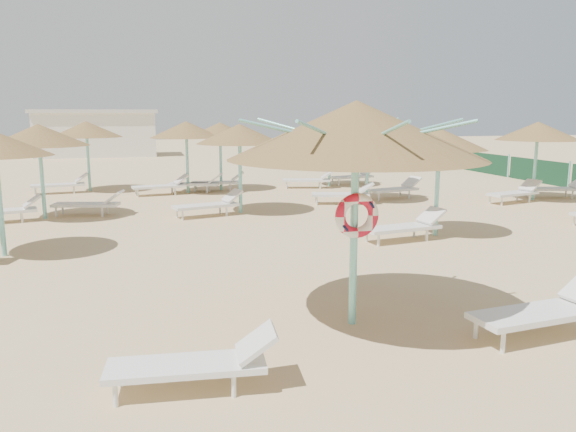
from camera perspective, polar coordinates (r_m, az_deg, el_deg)
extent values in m
plane|color=tan|center=(8.16, 5.23, -11.14)|extent=(120.00, 120.00, 0.00)
cylinder|color=#7AD3C7|center=(7.92, 6.71, -1.80)|extent=(0.11, 0.11, 2.65)
cone|color=olive|center=(7.75, 6.94, 8.68)|extent=(3.53, 3.53, 0.79)
cylinder|color=#7AD3C7|center=(7.76, 6.89, 6.69)|extent=(0.20, 0.20, 0.12)
cylinder|color=#7AD3C7|center=(8.08, 12.38, 8.29)|extent=(1.59, 0.04, 0.40)
cylinder|color=#7AD3C7|center=(8.50, 9.20, 8.49)|extent=(1.16, 1.16, 0.40)
cylinder|color=#7AD3C7|center=(8.52, 4.98, 8.58)|extent=(0.04, 1.59, 0.40)
cylinder|color=#7AD3C7|center=(8.12, 1.64, 8.53)|extent=(1.16, 1.16, 0.40)
cylinder|color=#7AD3C7|center=(7.50, 1.06, 8.38)|extent=(1.59, 0.04, 0.40)
cylinder|color=#7AD3C7|center=(7.02, 4.18, 8.22)|extent=(1.16, 1.16, 0.40)
cylinder|color=#7AD3C7|center=(7.00, 9.31, 8.11)|extent=(0.04, 1.59, 0.40)
cylinder|color=#7AD3C7|center=(7.46, 12.68, 8.12)|extent=(1.16, 1.16, 0.40)
torus|color=red|center=(7.78, 7.01, 0.03)|extent=(0.63, 0.15, 0.63)
cylinder|color=white|center=(6.32, -17.14, -17.02)|extent=(0.05, 0.05, 0.25)
cylinder|color=white|center=(6.72, -16.62, -15.26)|extent=(0.05, 0.05, 0.25)
cylinder|color=white|center=(6.27, -5.53, -16.82)|extent=(0.05, 0.05, 0.25)
cylinder|color=white|center=(6.67, -5.81, -15.06)|extent=(0.05, 0.05, 0.25)
cube|color=white|center=(6.39, -10.30, -14.76)|extent=(1.75, 0.69, 0.07)
cube|color=white|center=(6.33, -3.23, -12.70)|extent=(0.48, 0.57, 0.33)
cylinder|color=white|center=(7.74, 21.00, -11.90)|extent=(0.06, 0.06, 0.29)
cylinder|color=white|center=(8.09, 18.55, -10.74)|extent=(0.06, 0.06, 0.29)
cylinder|color=white|center=(9.01, 25.49, -9.06)|extent=(0.06, 0.06, 0.29)
cube|color=white|center=(8.39, 24.15, -9.03)|extent=(2.02, 0.87, 0.08)
cylinder|color=#7AD3C7|center=(13.21, -27.24, 1.24)|extent=(0.11, 0.11, 2.30)
cylinder|color=#7AD3C7|center=(17.44, -23.70, 3.47)|extent=(0.11, 0.11, 2.30)
cone|color=olive|center=(17.36, -24.00, 7.54)|extent=(2.72, 2.72, 0.61)
cylinder|color=#7AD3C7|center=(17.37, -23.94, 6.74)|extent=(0.20, 0.20, 0.12)
cylinder|color=white|center=(17.17, -25.40, -0.17)|extent=(0.06, 0.06, 0.28)
cylinder|color=white|center=(17.67, -25.47, 0.10)|extent=(0.06, 0.06, 0.28)
cube|color=white|center=(17.37, -24.56, 1.41)|extent=(0.61, 0.70, 0.36)
cylinder|color=white|center=(17.77, -22.50, 0.37)|extent=(0.06, 0.06, 0.28)
cylinder|color=white|center=(18.23, -21.92, 0.65)|extent=(0.06, 0.06, 0.28)
cylinder|color=white|center=(17.31, -18.36, 0.39)|extent=(0.06, 0.06, 0.28)
cylinder|color=white|center=(17.78, -17.87, 0.67)|extent=(0.06, 0.06, 0.28)
cube|color=white|center=(17.69, -19.84, 1.10)|extent=(1.99, 1.04, 0.08)
cube|color=white|center=(17.39, -17.24, 1.90)|extent=(0.61, 0.70, 0.36)
cylinder|color=#7AD3C7|center=(23.12, -19.62, 5.23)|extent=(0.11, 0.11, 2.30)
cone|color=olive|center=(23.05, -19.81, 8.30)|extent=(2.69, 2.69, 0.60)
cylinder|color=#7AD3C7|center=(23.06, -19.77, 7.70)|extent=(0.20, 0.20, 0.12)
cylinder|color=white|center=(22.73, -24.30, 2.27)|extent=(0.06, 0.06, 0.28)
cylinder|color=white|center=(23.23, -24.27, 2.43)|extent=(0.06, 0.06, 0.28)
cylinder|color=white|center=(22.72, -20.90, 2.50)|extent=(0.06, 0.06, 0.28)
cylinder|color=white|center=(23.21, -20.94, 2.66)|extent=(0.06, 0.06, 0.28)
cube|color=white|center=(22.94, -22.32, 2.93)|extent=(1.97, 0.89, 0.08)
cube|color=white|center=(22.93, -20.24, 3.67)|extent=(0.57, 0.66, 0.36)
cylinder|color=#7AD3C7|center=(17.03, -4.87, 4.16)|extent=(0.11, 0.11, 2.30)
cone|color=olive|center=(16.94, -4.94, 8.32)|extent=(2.61, 2.61, 0.59)
cylinder|color=#7AD3C7|center=(16.95, -4.93, 7.52)|extent=(0.20, 0.20, 0.12)
cylinder|color=white|center=(16.15, -10.67, 0.05)|extent=(0.06, 0.06, 0.28)
cylinder|color=white|center=(16.61, -11.23, 0.32)|extent=(0.06, 0.06, 0.28)
cylinder|color=white|center=(16.62, -6.26, 0.46)|extent=(0.06, 0.06, 0.28)
cylinder|color=white|center=(17.07, -6.92, 0.71)|extent=(0.06, 0.06, 0.28)
cube|color=white|center=(16.61, -8.36, 1.04)|extent=(2.00, 1.10, 0.08)
cube|color=white|center=(16.89, -5.69, 2.08)|extent=(0.63, 0.71, 0.36)
cylinder|color=#7AD3C7|center=(22.22, -6.85, 5.57)|extent=(0.11, 0.11, 2.30)
cone|color=olive|center=(22.15, -6.92, 8.74)|extent=(2.36, 2.36, 0.53)
cylinder|color=#7AD3C7|center=(22.16, -6.91, 8.15)|extent=(0.20, 0.20, 0.12)
cylinder|color=white|center=(21.75, -11.73, 2.65)|extent=(0.06, 0.06, 0.28)
cylinder|color=white|center=(22.23, -11.44, 2.82)|extent=(0.06, 0.06, 0.28)
cylinder|color=white|center=(21.48, -8.22, 2.67)|extent=(0.06, 0.06, 0.28)
cylinder|color=white|center=(21.97, -8.00, 2.84)|extent=(0.06, 0.06, 0.28)
cube|color=white|center=(21.80, -9.55, 3.22)|extent=(2.00, 1.10, 0.08)
cube|color=white|center=(21.63, -7.35, 3.86)|extent=(0.63, 0.71, 0.36)
cylinder|color=#7AD3C7|center=(14.25, 14.91, 2.63)|extent=(0.11, 0.11, 2.30)
cone|color=olive|center=(14.14, 15.14, 7.56)|extent=(2.29, 2.29, 0.52)
cylinder|color=#7AD3C7|center=(14.15, 15.10, 6.64)|extent=(0.20, 0.20, 0.12)
cylinder|color=white|center=(12.93, 9.17, -2.47)|extent=(0.06, 0.06, 0.28)
cylinder|color=white|center=(13.34, 8.01, -2.04)|extent=(0.06, 0.06, 0.28)
cylinder|color=white|center=(13.70, 13.92, -1.92)|extent=(0.06, 0.06, 0.28)
cylinder|color=white|center=(14.09, 12.69, -1.53)|extent=(0.06, 0.06, 0.28)
cube|color=white|center=(13.54, 11.47, -1.19)|extent=(1.98, 0.94, 0.08)
cube|color=white|center=(13.99, 14.35, 0.07)|extent=(0.58, 0.67, 0.36)
cylinder|color=#7AD3C7|center=(19.45, 8.07, 4.87)|extent=(0.11, 0.11, 2.30)
cone|color=olive|center=(19.37, 8.16, 8.51)|extent=(2.62, 2.62, 0.59)
cylinder|color=#7AD3C7|center=(19.38, 8.15, 7.81)|extent=(0.20, 0.20, 0.12)
cylinder|color=white|center=(18.52, 2.94, 1.53)|extent=(0.06, 0.06, 0.28)
cylinder|color=white|center=(19.01, 2.87, 1.76)|extent=(0.06, 0.06, 0.28)
cylinder|color=white|center=(18.63, 7.09, 1.52)|extent=(0.06, 0.06, 0.28)
cylinder|color=white|center=(19.12, 6.91, 1.75)|extent=(0.06, 0.06, 0.28)
cube|color=white|center=(18.79, 5.35, 2.18)|extent=(1.99, 1.07, 0.08)
cube|color=white|center=(18.85, 7.93, 2.89)|extent=(0.62, 0.70, 0.36)
cylinder|color=white|center=(19.59, 9.19, 1.90)|extent=(0.06, 0.06, 0.28)
cylinder|color=white|center=(19.99, 8.33, 2.09)|extent=(0.06, 0.06, 0.28)
cylinder|color=white|center=(20.43, 12.21, 2.14)|extent=(0.06, 0.06, 0.28)
cylinder|color=white|center=(20.81, 11.33, 2.32)|extent=(0.06, 0.06, 0.28)
cube|color=white|center=(20.25, 10.59, 2.64)|extent=(1.99, 1.07, 0.08)
cube|color=white|center=(20.76, 12.45, 3.43)|extent=(0.62, 0.70, 0.36)
cylinder|color=#7AD3C7|center=(23.40, 4.23, 5.86)|extent=(0.11, 0.11, 2.30)
cone|color=olive|center=(23.33, 4.27, 8.88)|extent=(2.55, 2.55, 0.57)
cylinder|color=#7AD3C7|center=(23.34, 4.26, 8.30)|extent=(0.20, 0.20, 0.12)
cylinder|color=white|center=(22.54, -0.13, 3.13)|extent=(0.06, 0.06, 0.28)
cylinder|color=white|center=(23.03, -0.14, 3.29)|extent=(0.06, 0.06, 0.28)
cylinder|color=white|center=(22.58, 3.30, 3.13)|extent=(0.06, 0.06, 0.28)
cylinder|color=white|center=(23.08, 3.22, 3.29)|extent=(0.06, 0.06, 0.28)
cube|color=white|center=(22.78, 1.88, 3.66)|extent=(1.99, 1.05, 0.08)
cube|color=white|center=(22.80, 4.02, 4.25)|extent=(0.61, 0.70, 0.36)
cylinder|color=white|center=(23.50, 5.18, 3.39)|extent=(0.06, 0.06, 0.28)
cylinder|color=white|center=(23.92, 4.54, 3.52)|extent=(0.06, 0.06, 0.28)
cylinder|color=white|center=(24.25, 7.88, 3.55)|extent=(0.06, 0.06, 0.28)
cylinder|color=white|center=(24.65, 7.21, 3.67)|extent=(0.06, 0.06, 0.28)
cube|color=white|center=(24.12, 6.47, 3.97)|extent=(1.99, 1.05, 0.08)
cube|color=white|center=(24.58, 8.14, 4.62)|extent=(0.61, 0.70, 0.36)
cylinder|color=white|center=(17.03, 27.07, -0.39)|extent=(0.06, 0.06, 0.28)
cylinder|color=#7AD3C7|center=(21.30, 23.80, 4.56)|extent=(0.11, 0.11, 2.30)
cone|color=olive|center=(21.23, 24.05, 7.90)|extent=(2.79, 2.79, 0.63)
cylinder|color=#7AD3C7|center=(21.24, 24.00, 7.24)|extent=(0.20, 0.20, 0.12)
cylinder|color=white|center=(19.67, 20.90, 1.38)|extent=(0.06, 0.06, 0.28)
cylinder|color=white|center=(19.99, 19.81, 1.58)|extent=(0.06, 0.06, 0.28)
cylinder|color=white|center=(20.71, 23.33, 1.63)|extent=(0.06, 0.06, 0.28)
cylinder|color=white|center=(21.02, 22.26, 1.83)|extent=(0.06, 0.06, 0.28)
cube|color=white|center=(20.41, 21.86, 2.13)|extent=(2.00, 1.09, 0.08)
cube|color=white|center=(21.04, 23.38, 2.91)|extent=(0.62, 0.70, 0.36)
cylinder|color=white|center=(21.77, 23.73, 1.99)|extent=(0.06, 0.06, 0.28)
cylinder|color=white|center=(22.23, 23.24, 2.18)|extent=(0.06, 0.06, 0.28)
cylinder|color=white|center=(22.33, 26.93, 1.93)|extent=(0.06, 0.06, 0.28)
cylinder|color=white|center=(22.78, 26.39, 2.12)|extent=(0.06, 0.06, 0.28)
cube|color=white|center=(22.30, 25.42, 2.51)|extent=(2.00, 1.09, 0.08)
cylinder|color=#7AD3C7|center=(21.67, -10.20, 5.36)|extent=(0.11, 0.11, 2.30)
cone|color=olive|center=(21.60, -10.30, 8.64)|extent=(2.72, 2.72, 0.61)
cylinder|color=#7AD3C7|center=(21.61, -10.28, 8.00)|extent=(0.20, 0.20, 0.12)
cylinder|color=white|center=(20.97, -15.02, 2.23)|extent=(0.06, 0.06, 0.28)
cylinder|color=white|center=(21.46, -15.21, 2.40)|extent=(0.06, 0.06, 0.28)
cylinder|color=white|center=(21.20, -11.40, 2.46)|extent=(0.06, 0.06, 0.28)
cylinder|color=white|center=(21.68, -11.67, 2.63)|extent=(0.06, 0.06, 0.28)
cube|color=white|center=(21.32, -13.00, 2.93)|extent=(1.97, 0.91, 0.08)
cube|color=white|center=(21.45, -10.79, 3.71)|extent=(0.57, 0.67, 0.36)
cylinder|color=white|center=(21.97, -9.44, 2.80)|extent=(0.06, 0.06, 0.28)
cylinder|color=white|center=(22.47, -9.34, 2.97)|extent=(0.06, 0.06, 0.28)
cylinder|color=white|center=(21.91, -5.91, 2.87)|extent=(0.06, 0.06, 0.28)
cylinder|color=white|center=(22.40, -5.89, 3.03)|extent=(0.06, 0.06, 0.28)
cube|color=white|center=(22.15, -7.34, 3.39)|extent=(1.97, 0.91, 0.08)
cube|color=white|center=(22.10, -5.14, 4.04)|extent=(0.57, 0.67, 0.36)
cube|color=silver|center=(42.33, -18.80, 7.83)|extent=(8.00, 4.00, 3.00)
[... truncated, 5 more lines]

